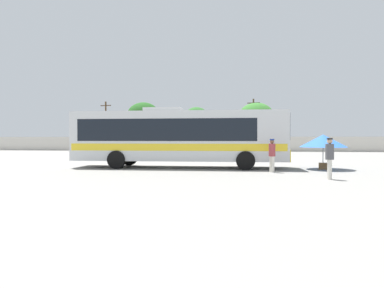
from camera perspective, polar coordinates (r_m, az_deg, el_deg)
ground_plane at (r=30.47m, az=1.28°, el=-2.34°), size 300.00×300.00×0.00m
perimeter_wall at (r=46.57m, az=3.47°, el=0.01°), size 80.00×0.30×2.01m
coach_bus_silver_yellow at (r=19.90m, az=-2.64°, el=1.42°), size 12.57×2.94×3.55m
attendant_by_bus_door at (r=17.57m, az=13.52°, el=-1.55°), size 0.47×0.47×1.71m
passenger_waiting_on_apron at (r=15.20m, az=22.47°, el=-1.87°), size 0.37×0.37×1.75m
vendor_umbrella_near_gate_blue at (r=20.13m, az=21.51°, el=0.45°), size 2.59×2.59×1.96m
parked_car_leftmost_silver at (r=47.00m, az=-16.53°, el=-0.30°), size 4.29×2.16×1.45m
parked_car_second_red at (r=45.00m, az=-8.70°, el=-0.35°), size 4.12×2.03×1.41m
utility_pole_near at (r=52.60m, az=-14.53°, el=3.21°), size 1.78×0.50×7.40m
utility_pole_far at (r=49.47m, az=10.46°, el=3.46°), size 1.78×0.52×7.55m
roadside_tree_left at (r=55.06m, az=-8.29°, el=4.65°), size 5.44×5.44×7.67m
roadside_tree_midleft at (r=49.28m, az=0.76°, el=4.51°), size 3.61×3.61×6.40m
roadside_tree_midright at (r=49.98m, az=10.92°, el=4.34°), size 5.37×5.37×7.03m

